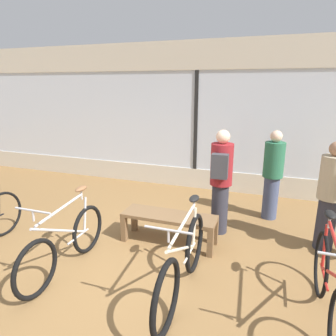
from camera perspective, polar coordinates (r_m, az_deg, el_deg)
ground_plane at (r=4.03m, az=-8.34°, el=-19.37°), size 24.00×24.00×0.00m
shop_back_wall at (r=6.66m, az=5.40°, el=9.80°), size 12.00×0.08×3.20m
bicycle_left at (r=4.09m, az=-18.94°, el=-13.41°), size 0.46×1.67×1.02m
bicycle_right at (r=3.46m, az=2.85°, el=-17.68°), size 0.46×1.81×1.05m
bicycle_far_right at (r=3.46m, az=28.31°, el=-19.61°), size 0.46×1.80×1.05m
display_bench at (r=4.50m, az=0.22°, el=-9.82°), size 1.40×0.44×0.45m
customer_near_rack at (r=4.74m, az=28.47°, el=-4.55°), size 0.41×0.41×1.58m
customer_by_window at (r=4.68m, az=10.03°, el=-2.15°), size 0.35×0.49×1.66m
customer_mid_floor at (r=5.47m, az=19.32°, el=-1.04°), size 0.43×0.43×1.57m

